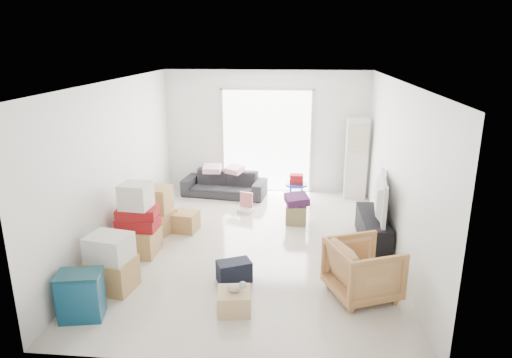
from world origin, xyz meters
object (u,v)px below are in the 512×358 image
at_px(television, 374,212).
at_px(kids_table, 296,183).
at_px(ottoman, 296,214).
at_px(wood_crate, 234,301).
at_px(armchair, 363,267).
at_px(sofa, 224,180).
at_px(tv_console, 373,229).
at_px(storage_bins, 81,295).
at_px(ac_tower, 356,158).

xyz_separation_m(television, kids_table, (-1.31, 1.92, -0.12)).
height_order(ottoman, wood_crate, ottoman).
bearing_deg(kids_table, armchair, -76.11).
relative_size(television, sofa, 0.65).
xyz_separation_m(tv_console, armchair, (-0.40, -1.76, 0.19)).
bearing_deg(sofa, storage_bins, -94.17).
distance_m(tv_console, armchair, 1.82).
xyz_separation_m(sofa, kids_table, (1.58, -0.27, 0.07)).
xyz_separation_m(storage_bins, ottoman, (2.60, 3.32, -0.12)).
bearing_deg(ottoman, sofa, 137.30).
bearing_deg(armchair, storage_bins, 81.05).
height_order(ac_tower, armchair, ac_tower).
xyz_separation_m(storage_bins, kids_table, (2.59, 4.52, 0.12)).
bearing_deg(television, ottoman, 67.86).
xyz_separation_m(ac_tower, kids_table, (-1.26, -0.42, -0.45)).
bearing_deg(ac_tower, storage_bins, -127.91).
relative_size(tv_console, sofa, 0.78).
bearing_deg(tv_console, sofa, 142.83).
distance_m(ottoman, wood_crate, 3.10).
distance_m(television, ottoman, 1.53).
bearing_deg(storage_bins, television, 33.67).
bearing_deg(armchair, tv_console, -35.24).
bearing_deg(armchair, kids_table, -8.49).
xyz_separation_m(tv_console, kids_table, (-1.31, 1.92, 0.19)).
bearing_deg(ottoman, television, -29.06).
bearing_deg(tv_console, television, 0.00).
bearing_deg(tv_console, wood_crate, -131.95).
distance_m(tv_console, sofa, 3.64).
relative_size(sofa, storage_bins, 2.98).
distance_m(sofa, ottoman, 2.18).
xyz_separation_m(tv_console, ottoman, (-1.30, 0.72, -0.05)).
bearing_deg(ottoman, kids_table, 90.67).
bearing_deg(wood_crate, tv_console, 48.05).
relative_size(ottoman, wood_crate, 0.89).
xyz_separation_m(ac_tower, sofa, (-2.85, -0.15, -0.52)).
bearing_deg(storage_bins, sofa, 78.16).
bearing_deg(sofa, tv_console, -29.50).
height_order(tv_console, wood_crate, tv_console).
distance_m(armchair, wood_crate, 1.76).
relative_size(television, storage_bins, 1.94).
height_order(ottoman, kids_table, kids_table).
xyz_separation_m(armchair, kids_table, (-0.91, 3.68, 0.00)).
bearing_deg(ac_tower, sofa, -176.98).
bearing_deg(kids_table, ac_tower, 18.56).
relative_size(ottoman, kids_table, 0.61).
bearing_deg(kids_table, storage_bins, -119.79).
bearing_deg(television, storage_bins, 130.59).
xyz_separation_m(sofa, wood_crate, (0.84, -4.48, -0.22)).
bearing_deg(wood_crate, ac_tower, 66.59).
height_order(armchair, wood_crate, armchair).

